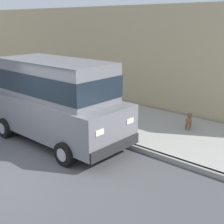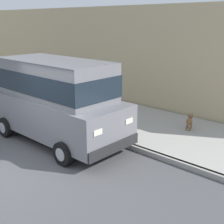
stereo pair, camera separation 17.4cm
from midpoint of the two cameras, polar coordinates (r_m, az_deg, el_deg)
The scene contains 7 objects.
ground_plane at distance 8.05m, azimuth -18.18°, elevation -10.83°, with size 80.00×80.00×0.00m, color #4C4C4F.
curb at distance 9.79m, azimuth -1.80°, elevation -4.44°, with size 0.16×64.00×0.14m, color gray.
sidewalk at distance 11.07m, azimuth 4.71°, elevation -1.92°, with size 3.60×64.00×0.14m, color #A8A59E.
car_grey_van at distance 9.33m, azimuth -10.01°, elevation 2.77°, with size 2.16×4.91×2.52m.
dog_brown at distance 10.44m, azimuth 14.83°, elevation -1.54°, with size 0.72×0.37×0.49m.
fire_hydrant at distance 11.13m, azimuth -6.55°, elevation 0.34°, with size 0.34×0.24×0.72m.
building_facade at distance 15.09m, azimuth -3.66°, elevation 11.09°, with size 0.50×20.00×4.21m, color tan.
Camera 2 is at (-3.25, -6.44, 3.64)m, focal length 48.63 mm.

